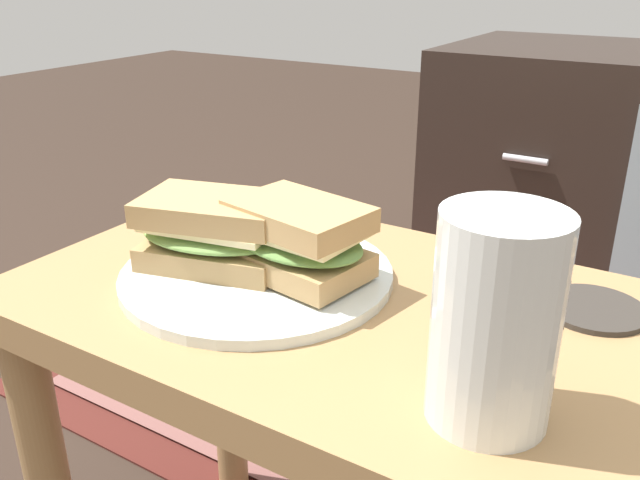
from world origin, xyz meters
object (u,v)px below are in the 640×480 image
Objects in this scene: sandwich_front at (215,231)px; sandwich_back at (298,240)px; coaster at (594,309)px; plate at (257,274)px; beer_glass at (495,325)px.

sandwich_front is 0.08m from sandwich_back.
sandwich_front reaches higher than coaster.
sandwich_back reaches higher than plate.
beer_glass reaches higher than coaster.
beer_glass is 0.20m from coaster.
plate is 1.79× the size of sandwich_back.
sandwich_front is 1.13× the size of beer_glass.
sandwich_front is (-0.04, -0.01, 0.04)m from plate.
sandwich_back is (0.04, 0.01, 0.04)m from plate.
coaster is at bearing 79.93° from beer_glass.
coaster is (0.24, 0.09, -0.04)m from sandwich_back.
sandwich_front is 0.34m from coaster.
beer_glass reaches higher than plate.
beer_glass is 1.64× the size of coaster.
coaster is (0.32, 0.11, -0.04)m from sandwich_front.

